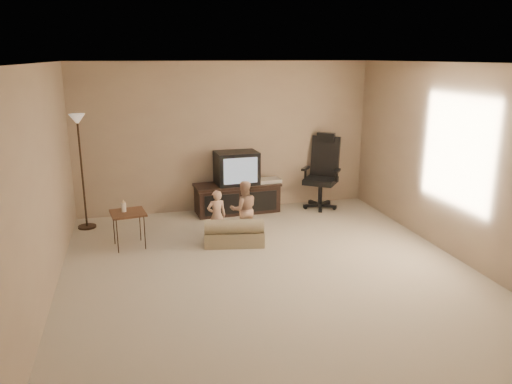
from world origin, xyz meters
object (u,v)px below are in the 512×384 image
office_chair (322,181)px  floor_lamp (80,146)px  side_table (128,213)px  child_sofa (234,234)px  toddler_right (244,209)px  tv_stand (237,187)px  toddler_left (217,216)px

office_chair → floor_lamp: (-3.93, -0.15, 0.82)m
side_table → child_sofa: bearing=-11.4°
office_chair → side_table: bearing=-123.7°
floor_lamp → toddler_right: size_ratio=2.08×
office_chair → floor_lamp: 4.02m
side_table → floor_lamp: bearing=122.9°
office_chair → side_table: size_ratio=1.89×
child_sofa → toddler_right: size_ratio=1.06×
side_table → toddler_right: size_ratio=0.81×
office_chair → floor_lamp: size_ratio=0.74×
side_table → child_sofa: 1.50m
office_chair → child_sofa: size_ratio=1.44×
child_sofa → toddler_right: (0.21, 0.28, 0.26)m
tv_stand → floor_lamp: bearing=-178.3°
floor_lamp → toddler_left: bearing=-30.0°
child_sofa → side_table: bearing=178.5°
floor_lamp → child_sofa: bearing=-31.6°
office_chair → toddler_right: 2.01m
side_table → tv_stand: bearing=33.7°
child_sofa → tv_stand: bearing=85.9°
side_table → child_sofa: side_table is taller
office_chair → toddler_left: office_chair is taller
floor_lamp → side_table: bearing=-57.1°
child_sofa → toddler_left: 0.36m
tv_stand → child_sofa: 1.56m
side_table → toddler_left: 1.23m
floor_lamp → child_sofa: size_ratio=1.96×
tv_stand → office_chair: size_ratio=1.15×
child_sofa → toddler_left: toddler_left is taller
child_sofa → toddler_right: 0.43m
side_table → toddler_right: bearing=-0.3°
tv_stand → office_chair: bearing=-6.5°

